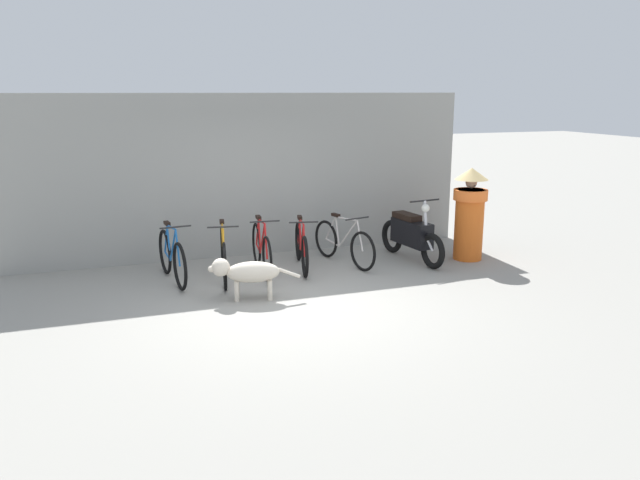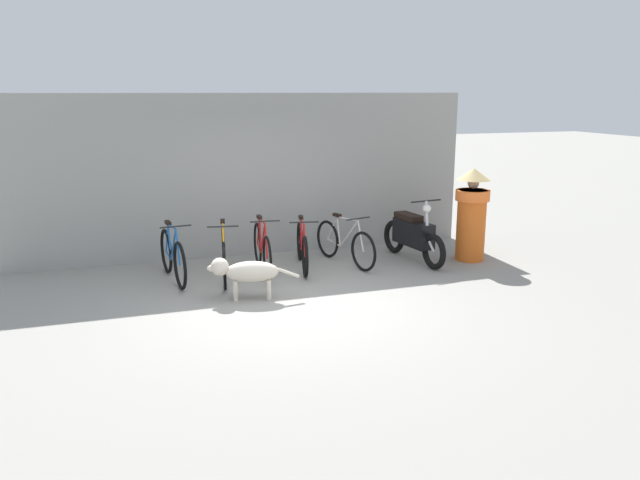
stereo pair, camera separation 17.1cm
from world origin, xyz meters
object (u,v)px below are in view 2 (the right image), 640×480
at_px(bicycle_4, 345,244).
at_px(stray_dog, 246,272).
at_px(bicycle_2, 262,249).
at_px(motorcycle, 413,235).
at_px(bicycle_1, 224,255).
at_px(bicycle_0, 173,257).
at_px(person_in_robes, 472,213).
at_px(bicycle_3, 302,247).

xyz_separation_m(bicycle_4, stray_dog, (-1.96, -1.28, 0.05)).
xyz_separation_m(bicycle_2, motorcycle, (2.62, -0.10, 0.06)).
bearing_deg(bicycle_1, bicycle_4, 105.10).
bearing_deg(bicycle_2, motorcycle, 92.22).
xyz_separation_m(bicycle_0, person_in_robes, (4.99, -0.36, 0.45)).
xyz_separation_m(bicycle_0, bicycle_1, (0.76, -0.15, 0.00)).
relative_size(bicycle_2, bicycle_3, 1.01).
bearing_deg(stray_dog, bicycle_4, -133.85).
bearing_deg(bicycle_2, person_in_robes, 88.79).
relative_size(bicycle_1, motorcycle, 0.98).
height_order(bicycle_0, bicycle_4, bicycle_0).
bearing_deg(bicycle_1, motorcycle, 99.83).
xyz_separation_m(bicycle_2, bicycle_4, (1.44, 0.07, -0.03)).
bearing_deg(motorcycle, stray_dog, -78.07).
relative_size(bicycle_1, bicycle_2, 1.03).
distance_m(bicycle_0, person_in_robes, 5.02).
bearing_deg(person_in_robes, motorcycle, -51.00).
xyz_separation_m(bicycle_3, stray_dog, (-1.20, -1.26, 0.05)).
relative_size(stray_dog, person_in_robes, 0.80).
distance_m(bicycle_1, bicycle_4, 2.09).
bearing_deg(person_in_robes, bicycle_0, -40.48).
xyz_separation_m(bicycle_1, stray_dog, (0.12, -1.06, 0.02)).
relative_size(bicycle_0, stray_dog, 1.31).
height_order(bicycle_4, person_in_robes, person_in_robes).
xyz_separation_m(bicycle_1, person_in_robes, (4.23, -0.21, 0.45)).
bearing_deg(motorcycle, bicycle_3, -101.98).
relative_size(bicycle_1, person_in_robes, 1.10).
relative_size(bicycle_1, bicycle_4, 1.05).
height_order(bicycle_0, motorcycle, motorcycle).
height_order(bicycle_2, person_in_robes, person_in_robes).
bearing_deg(bicycle_4, bicycle_2, -101.32).
height_order(bicycle_4, motorcycle, motorcycle).
xyz_separation_m(bicycle_0, bicycle_4, (2.84, 0.07, -0.03)).
relative_size(bicycle_0, motorcycle, 0.92).
bearing_deg(bicycle_0, motorcycle, 81.52).
relative_size(bicycle_0, bicycle_4, 1.00).
bearing_deg(bicycle_2, bicycle_1, -72.73).
distance_m(bicycle_2, person_in_robes, 3.63).
bearing_deg(person_in_robes, bicycle_3, -44.26).
bearing_deg(stray_dog, person_in_robes, -155.36).
xyz_separation_m(motorcycle, person_in_robes, (0.97, -0.25, 0.38)).
bearing_deg(bicycle_0, person_in_robes, 78.92).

